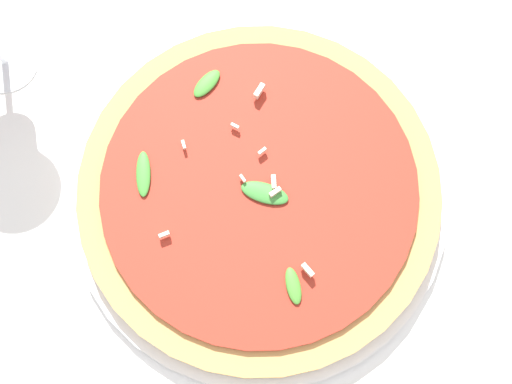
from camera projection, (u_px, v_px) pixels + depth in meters
ground_plane at (269, 209)px, 0.67m from camera, size 6.00×6.00×0.00m
pizza_arugula_main at (256, 196)px, 0.66m from camera, size 0.35×0.35×0.05m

